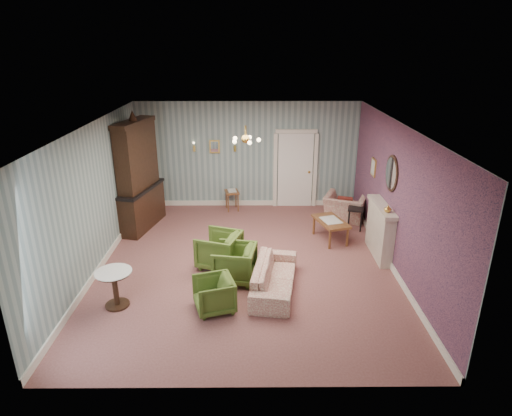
{
  "coord_description": "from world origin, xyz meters",
  "views": [
    {
      "loc": [
        0.14,
        -8.14,
        4.38
      ],
      "look_at": [
        0.2,
        0.4,
        1.1
      ],
      "focal_mm": 30.66,
      "sensor_mm": 36.0,
      "label": 1
    }
  ],
  "objects_px": {
    "olive_chair_a": "(214,293)",
    "wingback_chair": "(345,203)",
    "sofa_chintz": "(275,272)",
    "dresser": "(137,172)",
    "pedestal_table": "(115,289)",
    "side_table_black": "(355,219)",
    "fireplace": "(380,230)",
    "olive_chair_c": "(219,248)",
    "olive_chair_b": "(234,262)",
    "coffee_table": "(330,230)"
  },
  "relations": [
    {
      "from": "wingback_chair",
      "to": "coffee_table",
      "type": "height_order",
      "value": "wingback_chair"
    },
    {
      "from": "wingback_chair",
      "to": "side_table_black",
      "type": "xyz_separation_m",
      "value": [
        0.12,
        -0.66,
        -0.16
      ]
    },
    {
      "from": "olive_chair_a",
      "to": "side_table_black",
      "type": "relative_size",
      "value": 1.19
    },
    {
      "from": "olive_chair_a",
      "to": "sofa_chintz",
      "type": "height_order",
      "value": "sofa_chintz"
    },
    {
      "from": "dresser",
      "to": "pedestal_table",
      "type": "distance_m",
      "value": 3.71
    },
    {
      "from": "olive_chair_c",
      "to": "wingback_chair",
      "type": "relative_size",
      "value": 0.8
    },
    {
      "from": "wingback_chair",
      "to": "olive_chair_a",
      "type": "bearing_deg",
      "value": 75.95
    },
    {
      "from": "olive_chair_b",
      "to": "dresser",
      "type": "height_order",
      "value": "dresser"
    },
    {
      "from": "olive_chair_a",
      "to": "wingback_chair",
      "type": "relative_size",
      "value": 0.65
    },
    {
      "from": "olive_chair_a",
      "to": "pedestal_table",
      "type": "xyz_separation_m",
      "value": [
        -1.72,
        0.12,
        0.01
      ]
    },
    {
      "from": "olive_chair_b",
      "to": "sofa_chintz",
      "type": "height_order",
      "value": "olive_chair_b"
    },
    {
      "from": "olive_chair_c",
      "to": "side_table_black",
      "type": "xyz_separation_m",
      "value": [
        3.21,
        1.86,
        -0.13
      ]
    },
    {
      "from": "sofa_chintz",
      "to": "coffee_table",
      "type": "height_order",
      "value": "sofa_chintz"
    },
    {
      "from": "sofa_chintz",
      "to": "dresser",
      "type": "xyz_separation_m",
      "value": [
        -3.18,
        3.01,
        1.05
      ]
    },
    {
      "from": "dresser",
      "to": "side_table_black",
      "type": "height_order",
      "value": "dresser"
    },
    {
      "from": "olive_chair_a",
      "to": "sofa_chintz",
      "type": "relative_size",
      "value": 0.36
    },
    {
      "from": "fireplace",
      "to": "olive_chair_b",
      "type": "bearing_deg",
      "value": -161.25
    },
    {
      "from": "olive_chair_b",
      "to": "olive_chair_a",
      "type": "bearing_deg",
      "value": -7.95
    },
    {
      "from": "sofa_chintz",
      "to": "wingback_chair",
      "type": "bearing_deg",
      "value": -21.29
    },
    {
      "from": "fireplace",
      "to": "wingback_chair",
      "type": "bearing_deg",
      "value": 99.11
    },
    {
      "from": "dresser",
      "to": "side_table_black",
      "type": "bearing_deg",
      "value": 10.75
    },
    {
      "from": "olive_chair_c",
      "to": "sofa_chintz",
      "type": "relative_size",
      "value": 0.44
    },
    {
      "from": "fireplace",
      "to": "coffee_table",
      "type": "bearing_deg",
      "value": 140.6
    },
    {
      "from": "olive_chair_a",
      "to": "dresser",
      "type": "relative_size",
      "value": 0.23
    },
    {
      "from": "olive_chair_c",
      "to": "wingback_chair",
      "type": "distance_m",
      "value": 3.99
    },
    {
      "from": "side_table_black",
      "to": "pedestal_table",
      "type": "relative_size",
      "value": 0.81
    },
    {
      "from": "fireplace",
      "to": "coffee_table",
      "type": "distance_m",
      "value": 1.24
    },
    {
      "from": "olive_chair_b",
      "to": "sofa_chintz",
      "type": "xyz_separation_m",
      "value": [
        0.76,
        -0.36,
        -0.04
      ]
    },
    {
      "from": "olive_chair_a",
      "to": "pedestal_table",
      "type": "relative_size",
      "value": 0.96
    },
    {
      "from": "dresser",
      "to": "sofa_chintz",
      "type": "bearing_deg",
      "value": -30.3
    },
    {
      "from": "olive_chair_b",
      "to": "fireplace",
      "type": "relative_size",
      "value": 0.56
    },
    {
      "from": "olive_chair_a",
      "to": "wingback_chair",
      "type": "xyz_separation_m",
      "value": [
        3.07,
        4.1,
        0.11
      ]
    },
    {
      "from": "dresser",
      "to": "pedestal_table",
      "type": "xyz_separation_m",
      "value": [
        0.39,
        -3.53,
        -1.07
      ]
    },
    {
      "from": "olive_chair_a",
      "to": "fireplace",
      "type": "height_order",
      "value": "fireplace"
    },
    {
      "from": "olive_chair_a",
      "to": "coffee_table",
      "type": "height_order",
      "value": "olive_chair_a"
    },
    {
      "from": "olive_chair_c",
      "to": "sofa_chintz",
      "type": "xyz_separation_m",
      "value": [
        1.1,
        -0.93,
        -0.05
      ]
    },
    {
      "from": "pedestal_table",
      "to": "side_table_black",
      "type": "bearing_deg",
      "value": 34.04
    },
    {
      "from": "wingback_chair",
      "to": "pedestal_table",
      "type": "distance_m",
      "value": 6.23
    },
    {
      "from": "olive_chair_c",
      "to": "fireplace",
      "type": "bearing_deg",
      "value": 117.09
    },
    {
      "from": "olive_chair_c",
      "to": "pedestal_table",
      "type": "bearing_deg",
      "value": -30.24
    },
    {
      "from": "olive_chair_b",
      "to": "wingback_chair",
      "type": "relative_size",
      "value": 0.78
    },
    {
      "from": "dresser",
      "to": "fireplace",
      "type": "height_order",
      "value": "dresser"
    },
    {
      "from": "olive_chair_b",
      "to": "pedestal_table",
      "type": "xyz_separation_m",
      "value": [
        -2.04,
        -0.89,
        -0.05
      ]
    },
    {
      "from": "olive_chair_a",
      "to": "side_table_black",
      "type": "xyz_separation_m",
      "value": [
        3.19,
        3.44,
        -0.05
      ]
    },
    {
      "from": "sofa_chintz",
      "to": "dresser",
      "type": "bearing_deg",
      "value": 55.4
    },
    {
      "from": "wingback_chair",
      "to": "side_table_black",
      "type": "bearing_deg",
      "value": 122.84
    },
    {
      "from": "fireplace",
      "to": "dresser",
      "type": "bearing_deg",
      "value": 163.83
    },
    {
      "from": "sofa_chintz",
      "to": "fireplace",
      "type": "relative_size",
      "value": 1.31
    },
    {
      "from": "side_table_black",
      "to": "pedestal_table",
      "type": "distance_m",
      "value": 5.93
    },
    {
      "from": "olive_chair_c",
      "to": "fireplace",
      "type": "distance_m",
      "value": 3.46
    }
  ]
}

